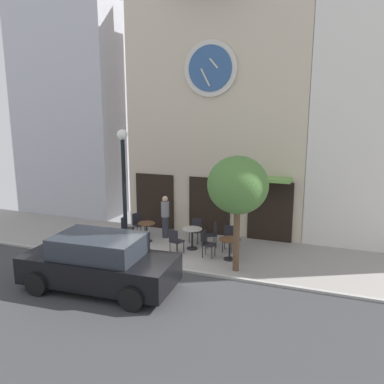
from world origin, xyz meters
The scene contains 17 objects.
ground_plane centered at (0.00, -1.09, -0.02)m, with size 29.26×10.29×0.13m.
clock_building centered at (0.74, 5.33, 5.77)m, with size 7.29×3.93×11.24m.
neighbor_building_left centered at (-6.68, 5.78, 7.43)m, with size 5.12×3.48×14.87m.
street_lamp centered at (-1.41, 1.05, 2.19)m, with size 0.36×0.36×4.31m.
street_tree centered at (2.70, 0.72, 2.71)m, with size 1.86×1.67×3.62m.
cafe_table_center centered at (-1.19, 2.21, 0.50)m, with size 0.66×0.66×0.73m.
cafe_table_near_door centered at (0.73, 2.05, 0.54)m, with size 0.71×0.71×0.76m.
cafe_table_near_curb centered at (2.27, 1.53, 0.52)m, with size 0.73×0.73×0.72m.
cafe_chair_near_lamp centered at (-2.02, 2.12, 0.53)m, with size 0.43×0.43×0.90m.
cafe_chair_corner centered at (1.46, 1.50, 0.53)m, with size 0.41×0.41×0.90m.
cafe_chair_left_end centered at (-1.85, 2.75, 0.53)m, with size 0.55×0.55×0.90m.
cafe_chair_outer centered at (2.02, 2.34, 0.53)m, with size 0.42×0.42×0.90m.
cafe_chair_near_tree centered at (1.35, 2.55, 0.53)m, with size 0.55×0.55×0.90m.
cafe_chair_curbside centered at (0.59, 2.83, 0.53)m, with size 0.41×0.41×0.90m.
cafe_chair_facing_street centered at (0.37, 1.35, 0.53)m, with size 0.51×0.51×0.90m.
pedestrian_grey centered at (-0.71, 2.90, 0.86)m, with size 0.43×0.43×1.67m.
parked_car_black centered at (-0.57, -1.86, 0.76)m, with size 4.39×2.21×1.55m.
Camera 1 is at (5.53, -10.65, 4.97)m, focal length 36.93 mm.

